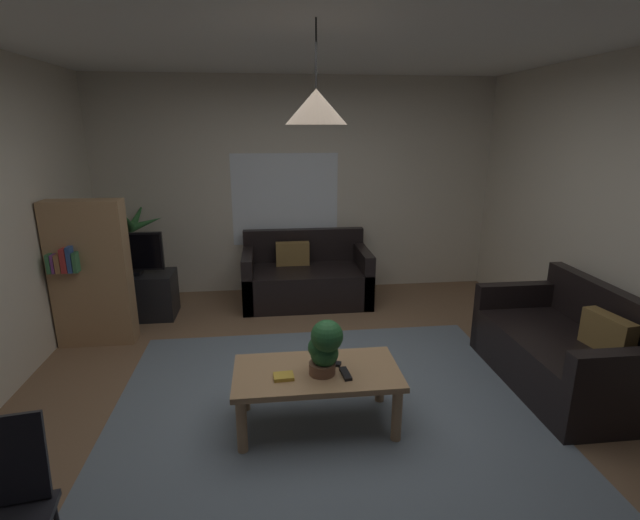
# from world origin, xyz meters

# --- Properties ---
(floor) EXTENTS (4.87, 5.27, 0.02)m
(floor) POSITION_xyz_m (0.00, 0.00, -0.01)
(floor) COLOR brown
(floor) RESTS_ON ground
(rug) EXTENTS (3.16, 2.90, 0.01)m
(rug) POSITION_xyz_m (0.00, -0.20, 0.00)
(rug) COLOR slate
(rug) RESTS_ON ground
(wall_back) EXTENTS (4.99, 0.06, 2.62)m
(wall_back) POSITION_xyz_m (0.00, 2.67, 1.31)
(wall_back) COLOR beige
(wall_back) RESTS_ON ground
(ceiling) EXTENTS (4.87, 5.27, 0.02)m
(ceiling) POSITION_xyz_m (0.00, 0.00, 2.63)
(ceiling) COLOR white
(window_pane) EXTENTS (1.31, 0.01, 1.12)m
(window_pane) POSITION_xyz_m (-0.17, 2.63, 1.17)
(window_pane) COLOR white
(couch_under_window) EXTENTS (1.48, 0.82, 0.82)m
(couch_under_window) POSITION_xyz_m (0.04, 2.16, 0.28)
(couch_under_window) COLOR black
(couch_under_window) RESTS_ON ground
(couch_right_side) EXTENTS (0.82, 1.47, 0.82)m
(couch_right_side) POSITION_xyz_m (1.96, 0.03, 0.28)
(couch_right_side) COLOR black
(couch_right_side) RESTS_ON ground
(coffee_table) EXTENTS (1.14, 0.59, 0.43)m
(coffee_table) POSITION_xyz_m (-0.09, -0.27, 0.36)
(coffee_table) COLOR #A87F56
(coffee_table) RESTS_ON ground
(book_on_table_0) EXTENTS (0.14, 0.11, 0.03)m
(book_on_table_0) POSITION_xyz_m (-0.32, -0.35, 0.44)
(book_on_table_0) COLOR gold
(book_on_table_0) RESTS_ON coffee_table
(remote_on_table_0) EXTENTS (0.17, 0.11, 0.02)m
(remote_on_table_0) POSITION_xyz_m (0.01, -0.19, 0.44)
(remote_on_table_0) COLOR black
(remote_on_table_0) RESTS_ON coffee_table
(remote_on_table_1) EXTENTS (0.07, 0.16, 0.02)m
(remote_on_table_1) POSITION_xyz_m (0.10, -0.36, 0.44)
(remote_on_table_1) COLOR black
(remote_on_table_1) RESTS_ON coffee_table
(potted_plant_on_table) EXTENTS (0.23, 0.23, 0.39)m
(potted_plant_on_table) POSITION_xyz_m (-0.04, -0.32, 0.63)
(potted_plant_on_table) COLOR brown
(potted_plant_on_table) RESTS_ON coffee_table
(tv_stand) EXTENTS (0.90, 0.44, 0.50)m
(tv_stand) POSITION_xyz_m (-1.88, 1.89, 0.25)
(tv_stand) COLOR black
(tv_stand) RESTS_ON ground
(tv) EXTENTS (0.73, 0.16, 0.46)m
(tv) POSITION_xyz_m (-1.88, 1.86, 0.74)
(tv) COLOR black
(tv) RESTS_ON tv_stand
(potted_palm_corner) EXTENTS (0.75, 0.76, 1.22)m
(potted_palm_corner) POSITION_xyz_m (-1.97, 2.34, 0.50)
(potted_palm_corner) COLOR #4C4C51
(potted_palm_corner) RESTS_ON ground
(bookshelf_corner) EXTENTS (0.70, 0.31, 1.40)m
(bookshelf_corner) POSITION_xyz_m (-2.07, 1.28, 0.71)
(bookshelf_corner) COLOR #A87F56
(bookshelf_corner) RESTS_ON ground
(pendant_lamp) EXTENTS (0.37, 0.37, 0.58)m
(pendant_lamp) POSITION_xyz_m (-0.09, -0.27, 2.15)
(pendant_lamp) COLOR black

